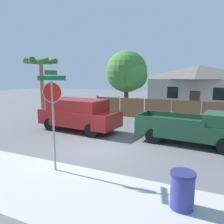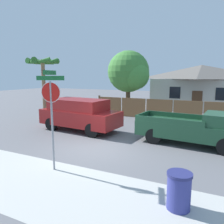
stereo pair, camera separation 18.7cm
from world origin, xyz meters
name	(u,v)px [view 2 (the right image)]	position (x,y,z in m)	size (l,w,h in m)	color
ground_plane	(97,149)	(0.00, 0.00, 0.00)	(80.00, 80.00, 0.00)	slate
sidewalk_strip	(40,183)	(0.00, -3.60, 0.00)	(36.00, 3.20, 0.01)	#B2B2AD
wooden_fence	(188,111)	(2.99, 8.29, 0.78)	(14.92, 0.12, 1.65)	brown
house	(200,86)	(3.26, 16.47, 2.31)	(9.58, 7.80, 4.48)	beige
oak_tree	(130,73)	(-2.19, 9.86, 3.63)	(3.84, 3.66, 5.56)	brown
palm_tree	(43,67)	(-7.19, 4.53, 3.99)	(2.34, 2.53, 4.68)	brown
red_suv	(80,114)	(-2.66, 2.60, 1.05)	(5.14, 2.47, 1.94)	maroon
orange_pickup	(196,128)	(4.04, 2.58, 0.84)	(5.32, 2.35, 1.66)	#1E472D
stop_sign	(51,103)	(-0.27, -2.61, 2.41)	(0.98, 0.88, 3.52)	gray
trash_bin	(179,191)	(4.13, -3.10, 0.49)	(0.63, 0.63, 0.96)	navy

